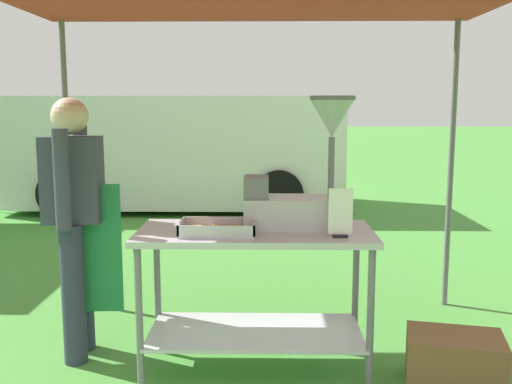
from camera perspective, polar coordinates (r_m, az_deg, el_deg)
The scene contains 8 objects.
ground_plane at distance 8.08m, azimuth -0.39°, elevation -2.65°, with size 70.00×70.00×0.00m, color #478E38.
donut_cart at distance 3.39m, azimuth -0.06°, elevation -7.59°, with size 1.35×0.63×0.86m.
donut_tray at distance 3.25m, azimuth -3.78°, elevation -3.71°, with size 0.42×0.26×0.07m.
donut_fryer at distance 3.37m, azimuth 4.51°, elevation 1.07°, with size 0.63×0.28×0.76m.
menu_sign at distance 3.17m, azimuth 8.27°, elevation -2.36°, with size 0.13×0.05×0.27m.
vendor at distance 3.72m, azimuth -17.28°, elevation -2.13°, with size 0.46×0.53×1.61m.
supply_crate at distance 3.57m, azimuth 18.87°, elevation -15.37°, with size 0.59×0.46×0.30m.
van_white at distance 9.04m, azimuth -7.59°, elevation 4.08°, with size 4.88×2.11×1.69m.
Camera 1 is at (0.20, -1.92, 1.57)m, focal length 40.85 mm.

